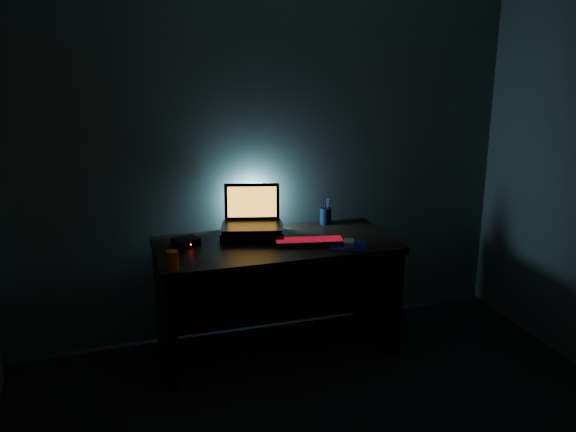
# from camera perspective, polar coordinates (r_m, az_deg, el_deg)

# --- Properties ---
(room) EXTENTS (3.50, 4.00, 2.50)m
(room) POSITION_cam_1_polar(r_m,az_deg,el_deg) (2.43, 9.47, -2.95)
(room) COLOR black
(room) RESTS_ON ground
(desk) EXTENTS (1.50, 0.70, 0.75)m
(desk) POSITION_cam_1_polar(r_m,az_deg,el_deg) (4.17, -1.27, -5.48)
(desk) COLOR black
(desk) RESTS_ON ground
(riser) EXTENTS (0.46, 0.39, 0.06)m
(riser) POSITION_cam_1_polar(r_m,az_deg,el_deg) (4.13, -3.20, -1.43)
(riser) COLOR black
(riser) RESTS_ON desk
(laptop) EXTENTS (0.43, 0.37, 0.26)m
(laptop) POSITION_cam_1_polar(r_m,az_deg,el_deg) (4.16, -3.21, -0.04)
(laptop) COLOR black
(laptop) RESTS_ON riser
(keyboard) EXTENTS (0.46, 0.22, 0.03)m
(keyboard) POSITION_cam_1_polar(r_m,az_deg,el_deg) (4.01, 1.90, -2.25)
(keyboard) COLOR black
(keyboard) RESTS_ON desk
(mousepad) EXTENTS (0.28, 0.27, 0.00)m
(mousepad) POSITION_cam_1_polar(r_m,az_deg,el_deg) (3.98, 5.42, -2.63)
(mousepad) COLOR navy
(mousepad) RESTS_ON desk
(mouse) EXTENTS (0.10, 0.12, 0.03)m
(mouse) POSITION_cam_1_polar(r_m,az_deg,el_deg) (3.97, 5.43, -2.39)
(mouse) COLOR #9F9FA5
(mouse) RESTS_ON mousepad
(pen_cup) EXTENTS (0.09, 0.09, 0.11)m
(pen_cup) POSITION_cam_1_polar(r_m,az_deg,el_deg) (4.40, 3.36, 0.03)
(pen_cup) COLOR black
(pen_cup) RESTS_ON desk
(juice_glass) EXTENTS (0.08, 0.08, 0.11)m
(juice_glass) POSITION_cam_1_polar(r_m,az_deg,el_deg) (3.61, -10.23, -3.93)
(juice_glass) COLOR orange
(juice_glass) RESTS_ON desk
(router) EXTENTS (0.18, 0.16, 0.05)m
(router) POSITION_cam_1_polar(r_m,az_deg,el_deg) (4.00, -9.07, -2.31)
(router) COLOR black
(router) RESTS_ON desk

